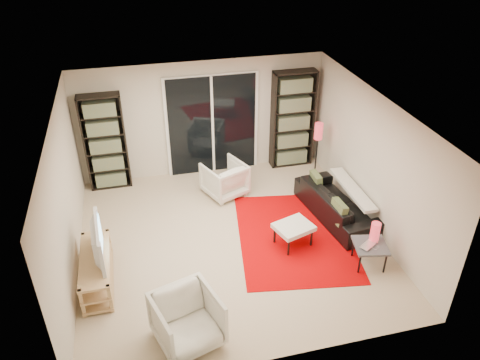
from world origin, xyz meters
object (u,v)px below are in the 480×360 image
ottoman (294,228)px  armchair_back (225,179)px  floor_lamp (318,138)px  tv_stand (97,270)px  side_table (370,247)px  armchair_front (187,320)px  sofa (337,204)px  bookshelf_left (105,143)px  bookshelf_right (293,120)px

ottoman → armchair_back: bearing=113.2°
floor_lamp → tv_stand: bearing=-153.8°
side_table → floor_lamp: 2.81m
armchair_back → armchair_front: size_ratio=0.92×
sofa → side_table: 1.35m
bookshelf_left → armchair_back: bookshelf_left is taller
bookshelf_right → tv_stand: bearing=-144.9°
sofa → side_table: (-0.04, -1.34, 0.08)m
sofa → tv_stand: bearing=91.9°
armchair_front → side_table: armchair_front is taller
armchair_front → ottoman: 2.56m
bookshelf_right → floor_lamp: size_ratio=1.68×
tv_stand → side_table: size_ratio=2.29×
armchair_front → floor_lamp: bearing=31.0°
floor_lamp → side_table: bearing=-93.7°
bookshelf_right → armchair_front: bookshelf_right is taller
armchair_back → armchair_front: armchair_front is taller
bookshelf_left → armchair_front: bookshelf_left is taller
tv_stand → armchair_back: 3.13m
bookshelf_left → floor_lamp: 4.20m
armchair_front → bookshelf_right: bearing=38.7°
bookshelf_right → armchair_front: 5.21m
armchair_back → ottoman: 1.99m
bookshelf_right → sofa: bookshelf_right is taller
tv_stand → armchair_back: size_ratio=1.82×
tv_stand → ottoman: (3.19, 0.17, 0.08)m
sofa → armchair_front: armchair_front is taller
armchair_back → bookshelf_left: bearing=-44.3°
ottoman → side_table: (1.00, -0.77, 0.01)m
bookshelf_right → side_table: bookshelf_right is taller
bookshelf_left → side_table: 5.30m
tv_stand → sofa: bearing=10.0°
bookshelf_right → sofa: 2.26m
floor_lamp → bookshelf_right: bearing=111.9°
bookshelf_left → tv_stand: bearing=-94.6°
sofa → ottoman: (-1.04, -0.58, 0.07)m
bookshelf_left → armchair_front: size_ratio=2.39×
armchair_front → side_table: (3.02, 0.80, -0.01)m
tv_stand → armchair_back: bearing=39.7°
sofa → side_table: size_ratio=3.21×
bookshelf_left → side_table: (3.96, -3.46, -0.62)m
ottoman → floor_lamp: (1.18, 1.98, 0.59)m
ottoman → armchair_front: bearing=-142.1°
bookshelf_right → side_table: bearing=-88.2°
sofa → side_table: sofa is taller
bookshelf_right → side_table: size_ratio=3.53×
armchair_front → floor_lamp: (3.20, 3.55, 0.56)m
bookshelf_right → tv_stand: (-4.08, -2.87, -0.79)m
sofa → bookshelf_left: bearing=54.0°
armchair_back → floor_lamp: floor_lamp is taller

